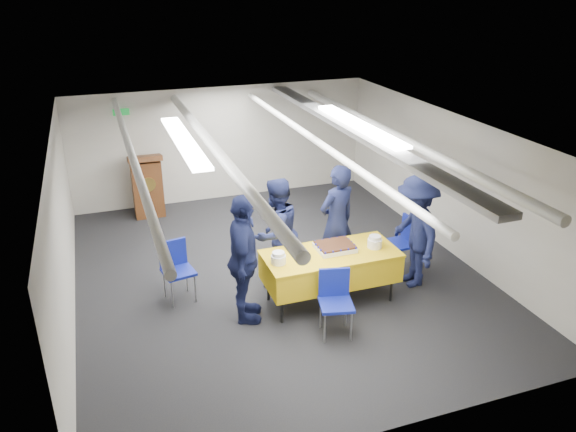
% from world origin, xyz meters
% --- Properties ---
extents(ground, '(7.00, 7.00, 0.00)m').
position_xyz_m(ground, '(0.00, 0.00, 0.00)').
color(ground, black).
rests_on(ground, ground).
extents(room_shell, '(6.00, 7.00, 2.30)m').
position_xyz_m(room_shell, '(0.09, 0.41, 1.81)').
color(room_shell, beige).
rests_on(room_shell, ground).
extents(serving_table, '(1.89, 0.85, 0.77)m').
position_xyz_m(serving_table, '(0.46, -0.99, 0.56)').
color(serving_table, black).
rests_on(serving_table, ground).
extents(sheet_cake, '(0.54, 0.42, 0.09)m').
position_xyz_m(sheet_cake, '(0.55, -0.93, 0.82)').
color(sheet_cake, white).
rests_on(sheet_cake, serving_table).
extents(plate_stack_left, '(0.20, 0.20, 0.16)m').
position_xyz_m(plate_stack_left, '(-0.32, -1.04, 0.85)').
color(plate_stack_left, white).
rests_on(plate_stack_left, serving_table).
extents(plate_stack_right, '(0.21, 0.21, 0.18)m').
position_xyz_m(plate_stack_right, '(1.11, -1.04, 0.85)').
color(plate_stack_right, white).
rests_on(plate_stack_right, serving_table).
extents(podium, '(0.62, 0.53, 1.25)m').
position_xyz_m(podium, '(-1.60, 3.05, 0.61)').
color(podium, brown).
rests_on(podium, ground).
extents(chair_near, '(0.51, 0.51, 0.87)m').
position_xyz_m(chair_near, '(0.22, -1.69, 0.53)').
color(chair_near, gray).
rests_on(chair_near, ground).
extents(chair_right, '(0.45, 0.45, 0.87)m').
position_xyz_m(chair_right, '(1.92, -0.49, 0.53)').
color(chair_right, gray).
rests_on(chair_right, ground).
extents(chair_left, '(0.49, 0.49, 0.87)m').
position_xyz_m(chair_left, '(-1.57, -0.17, 0.53)').
color(chair_left, gray).
rests_on(chair_left, ground).
extents(sailor_a, '(0.76, 0.61, 1.79)m').
position_xyz_m(sailor_a, '(0.84, -0.32, 0.90)').
color(sailor_a, black).
rests_on(sailor_a, ground).
extents(sailor_b, '(1.02, 0.95, 1.68)m').
position_xyz_m(sailor_b, '(-0.10, -0.28, 0.84)').
color(sailor_b, black).
rests_on(sailor_b, ground).
extents(sailor_c, '(0.72, 1.14, 1.80)m').
position_xyz_m(sailor_c, '(-0.80, -1.03, 0.90)').
color(sailor_c, black).
rests_on(sailor_c, ground).
extents(sailor_d, '(0.75, 1.17, 1.71)m').
position_xyz_m(sailor_d, '(1.82, -0.94, 0.86)').
color(sailor_d, black).
rests_on(sailor_d, ground).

